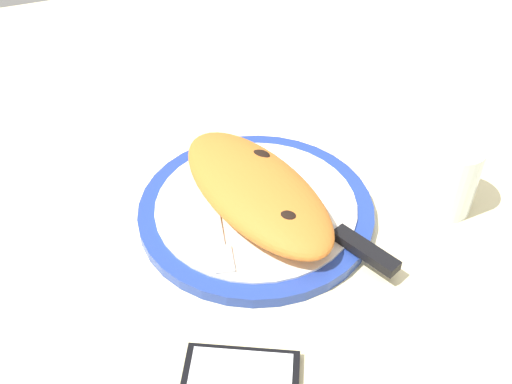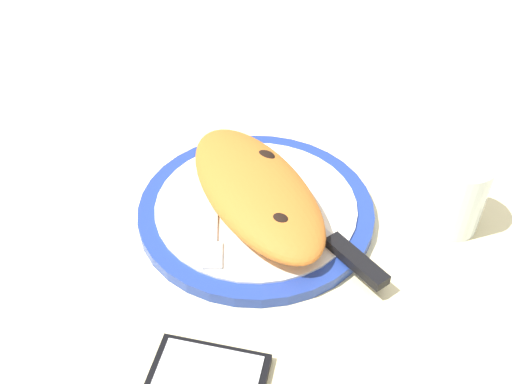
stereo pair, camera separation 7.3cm
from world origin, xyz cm
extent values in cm
cube|color=beige|center=(0.00, 0.00, -1.50)|extent=(150.00, 150.00, 3.00)
cylinder|color=#233D99|center=(0.00, 0.00, 0.76)|extent=(29.62, 29.62, 1.52)
cylinder|color=white|center=(0.00, 0.00, 1.67)|extent=(25.33, 25.33, 0.30)
ellipsoid|color=orange|center=(0.32, 0.14, 4.17)|extent=(28.63, 17.49, 4.70)
ellipsoid|color=black|center=(7.15, 1.05, 5.87)|extent=(2.77, 2.77, 0.78)
ellipsoid|color=black|center=(-1.32, -1.45, 6.11)|extent=(2.37, 2.37, 0.63)
ellipsoid|color=black|center=(-4.19, 2.17, 5.80)|extent=(3.44, 3.44, 0.93)
cube|color=silver|center=(-0.67, -5.15, 2.02)|extent=(12.51, 3.50, 0.40)
cube|color=silver|center=(7.45, -6.88, 2.02)|extent=(4.37, 2.98, 0.40)
cube|color=silver|center=(2.70, 4.48, 2.02)|extent=(12.00, 6.34, 0.40)
cube|color=black|center=(12.34, 8.60, 2.42)|extent=(8.69, 5.22, 1.20)
cube|color=black|center=(21.53, -10.01, 0.50)|extent=(11.21, 13.23, 1.00)
cube|color=white|center=(21.53, -10.01, 1.08)|extent=(9.68, 11.55, 0.16)
cylinder|color=silver|center=(7.11, 22.98, 4.78)|extent=(7.07, 7.07, 9.56)
cylinder|color=silver|center=(7.11, 22.98, 2.96)|extent=(6.50, 6.50, 5.52)
camera|label=1|loc=(50.96, -19.84, 52.78)|focal=41.88mm
camera|label=2|loc=(53.15, -12.85, 52.78)|focal=41.88mm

